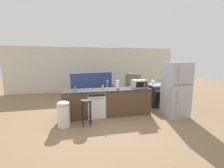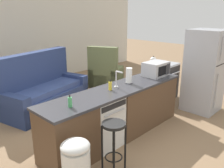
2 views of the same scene
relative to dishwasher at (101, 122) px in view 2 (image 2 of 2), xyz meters
name	(u,v)px [view 2 (image 2 of 2)]	position (x,y,z in m)	size (l,w,h in m)	color
ground_plane	(112,139)	(0.25, 0.00, -0.42)	(24.00, 24.00, 0.00)	#896B4C
wall_back	(13,42)	(0.55, 4.20, 0.88)	(10.00, 0.06, 2.60)	silver
kitchen_counter	(121,113)	(0.49, 0.00, 0.00)	(2.94, 0.66, 0.90)	brown
dishwasher	(101,122)	(0.00, 0.00, 0.00)	(0.58, 0.61, 0.84)	white
stove_range	(160,81)	(2.60, 0.55, 0.03)	(0.76, 0.68, 0.90)	black
refrigerator	(205,71)	(2.60, -0.55, 0.47)	(0.72, 0.73, 1.78)	#A8AAB2
microwave	(156,69)	(1.52, 0.00, 0.62)	(0.50, 0.37, 0.28)	#B7B7BC
sink_faucet	(117,81)	(0.40, 0.02, 0.61)	(0.07, 0.18, 0.30)	silver
paper_towel_roll	(129,76)	(0.76, 0.06, 0.62)	(0.14, 0.14, 0.28)	#4C4C51
soap_bottle	(110,86)	(0.24, 0.03, 0.55)	(0.06, 0.06, 0.18)	yellow
dish_soap_bottle	(70,102)	(-0.65, -0.08, 0.55)	(0.06, 0.06, 0.18)	#4CB266
kettle	(153,60)	(2.43, 0.68, 0.56)	(0.21, 0.17, 0.19)	silver
bar_stool	(114,137)	(-0.36, -0.62, 0.11)	(0.32, 0.32, 0.74)	black
trash_bin	(76,168)	(-0.99, -0.61, -0.04)	(0.35, 0.35, 0.74)	white
couch	(42,91)	(0.16, 2.11, -0.03)	(2.16, 1.35, 1.27)	navy
armchair	(105,75)	(2.30, 2.23, -0.07)	(1.09, 1.11, 1.20)	#667047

